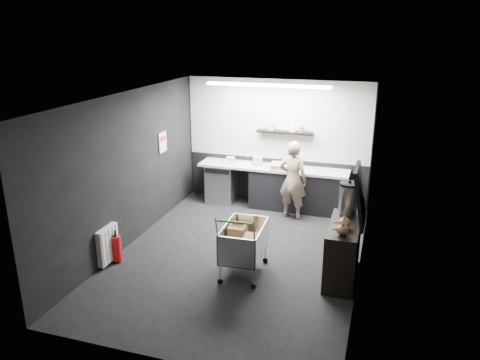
% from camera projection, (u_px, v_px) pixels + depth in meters
% --- Properties ---
extents(floor, '(5.50, 5.50, 0.00)m').
position_uv_depth(floor, '(238.00, 256.00, 7.98)').
color(floor, black).
rests_on(floor, ground).
extents(ceiling, '(5.50, 5.50, 0.00)m').
position_uv_depth(ceiling, '(238.00, 97.00, 7.14)').
color(ceiling, white).
rests_on(ceiling, wall_back).
extents(wall_back, '(5.50, 0.00, 5.50)m').
position_uv_depth(wall_back, '(277.00, 143.00, 10.05)').
color(wall_back, black).
rests_on(wall_back, floor).
extents(wall_front, '(5.50, 0.00, 5.50)m').
position_uv_depth(wall_front, '(160.00, 257.00, 5.07)').
color(wall_front, black).
rests_on(wall_front, floor).
extents(wall_left, '(0.00, 5.50, 5.50)m').
position_uv_depth(wall_left, '(128.00, 170.00, 8.13)').
color(wall_left, black).
rests_on(wall_left, floor).
extents(wall_right, '(0.00, 5.50, 5.50)m').
position_uv_depth(wall_right, '(365.00, 194.00, 6.99)').
color(wall_right, black).
rests_on(wall_right, floor).
extents(kitchen_wall_panel, '(3.95, 0.02, 1.70)m').
position_uv_depth(kitchen_wall_panel, '(277.00, 120.00, 9.88)').
color(kitchen_wall_panel, beige).
rests_on(kitchen_wall_panel, wall_back).
extents(dado_panel, '(3.95, 0.02, 1.00)m').
position_uv_depth(dado_panel, '(276.00, 180.00, 10.30)').
color(dado_panel, black).
rests_on(dado_panel, wall_back).
extents(floating_shelf, '(1.20, 0.22, 0.04)m').
position_uv_depth(floating_shelf, '(285.00, 132.00, 9.79)').
color(floating_shelf, black).
rests_on(floating_shelf, wall_back).
extents(wall_clock, '(0.20, 0.03, 0.20)m').
position_uv_depth(wall_clock, '(345.00, 109.00, 9.37)').
color(wall_clock, silver).
rests_on(wall_clock, wall_back).
extents(poster, '(0.02, 0.30, 0.40)m').
position_uv_depth(poster, '(163.00, 142.00, 9.24)').
color(poster, white).
rests_on(poster, wall_left).
extents(poster_red_band, '(0.02, 0.22, 0.10)m').
position_uv_depth(poster_red_band, '(163.00, 139.00, 9.22)').
color(poster_red_band, red).
rests_on(poster_red_band, poster).
extents(radiator, '(0.10, 0.50, 0.60)m').
position_uv_depth(radiator, '(108.00, 245.00, 7.61)').
color(radiator, silver).
rests_on(radiator, wall_left).
extents(ceiling_strip, '(2.40, 0.20, 0.04)m').
position_uv_depth(ceiling_strip, '(268.00, 85.00, 8.82)').
color(ceiling_strip, white).
rests_on(ceiling_strip, ceiling).
extents(prep_counter, '(3.20, 0.61, 0.90)m').
position_uv_depth(prep_counter, '(278.00, 187.00, 9.99)').
color(prep_counter, black).
rests_on(prep_counter, floor).
extents(person, '(0.65, 0.49, 1.61)m').
position_uv_depth(person, '(293.00, 180.00, 9.36)').
color(person, beige).
rests_on(person, floor).
extents(shopping_cart, '(0.63, 1.01, 1.10)m').
position_uv_depth(shopping_cart, '(244.00, 243.00, 7.28)').
color(shopping_cart, silver).
rests_on(shopping_cart, floor).
extents(sideboard, '(0.52, 1.21, 1.81)m').
position_uv_depth(sideboard, '(344.00, 243.00, 7.14)').
color(sideboard, black).
rests_on(sideboard, floor).
extents(fire_extinguisher, '(0.16, 0.16, 0.54)m').
position_uv_depth(fire_extinguisher, '(116.00, 247.00, 7.71)').
color(fire_extinguisher, red).
rests_on(fire_extinguisher, floor).
extents(cardboard_box, '(0.58, 0.47, 0.10)m').
position_uv_depth(cardboard_box, '(284.00, 166.00, 9.76)').
color(cardboard_box, '#A38957').
rests_on(cardboard_box, prep_counter).
extents(pink_tub, '(0.20, 0.20, 0.20)m').
position_uv_depth(pink_tub, '(258.00, 161.00, 9.96)').
color(pink_tub, beige).
rests_on(pink_tub, prep_counter).
extents(white_container, '(0.19, 0.15, 0.15)m').
position_uv_depth(white_container, '(230.00, 160.00, 10.09)').
color(white_container, silver).
rests_on(white_container, prep_counter).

